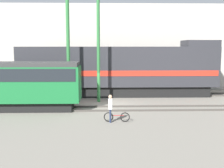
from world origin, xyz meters
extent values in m
plane|color=slate|center=(0.00, 0.00, 0.00)|extent=(120.00, 120.00, 0.00)
cube|color=#47423D|center=(0.00, -2.46, 0.07)|extent=(60.00, 0.07, 0.14)
cube|color=#47423D|center=(0.00, -1.03, 0.07)|extent=(60.00, 0.07, 0.14)
cube|color=#47423D|center=(0.00, 3.56, 0.07)|extent=(60.00, 0.07, 0.14)
cube|color=#47423D|center=(0.00, 4.99, 0.07)|extent=(60.00, 0.07, 0.14)
cube|color=#B7B2A8|center=(0.00, 11.04, 4.64)|extent=(31.55, 6.00, 9.28)
cube|color=black|center=(1.07, 4.28, 0.50)|extent=(17.17, 2.55, 1.00)
cube|color=#2D2D33|center=(1.07, 4.28, 2.85)|extent=(18.66, 3.00, 3.70)
cube|color=red|center=(1.07, 4.28, 2.30)|extent=(18.29, 3.04, 0.50)
cube|color=#2D2D33|center=(8.90, 4.28, 5.00)|extent=(3.00, 2.85, 0.60)
cube|color=black|center=(-6.60, -1.75, 0.35)|extent=(8.04, 2.00, 0.70)
cube|color=#196B33|center=(-6.60, -1.75, 1.99)|extent=(9.14, 2.50, 2.57)
cube|color=#1E2328|center=(-6.60, -1.75, 2.72)|extent=(8.77, 2.54, 0.90)
cube|color=#333333|center=(-6.60, -1.75, 3.42)|extent=(8.96, 2.38, 0.30)
torus|color=black|center=(1.08, -5.32, 0.30)|extent=(0.61, 0.10, 0.60)
torus|color=black|center=(0.04, -5.25, 0.30)|extent=(0.61, 0.10, 0.60)
cylinder|color=#B21E1E|center=(0.56, -5.29, 0.41)|extent=(0.88, 0.10, 0.04)
cylinder|color=#B21E1E|center=(0.19, -5.26, 0.44)|extent=(0.03, 0.03, 0.27)
cylinder|color=#262626|center=(1.08, -5.32, 0.65)|extent=(0.05, 0.44, 0.02)
cylinder|color=#232D4C|center=(0.16, -5.33, 0.43)|extent=(0.11, 0.11, 0.85)
cylinder|color=#232D4C|center=(0.15, -5.49, 0.43)|extent=(0.11, 0.11, 0.85)
cube|color=white|center=(0.16, -5.41, 1.18)|extent=(0.24, 0.37, 0.66)
sphere|color=tan|center=(0.16, -5.41, 1.63)|extent=(0.23, 0.23, 0.23)
cylinder|color=#2D7238|center=(-3.24, 1.26, 4.68)|extent=(0.29, 0.29, 9.37)
cylinder|color=#2D7238|center=(-0.71, 1.26, 4.88)|extent=(0.27, 0.27, 9.75)
camera|label=1|loc=(-0.20, -22.48, 4.69)|focal=45.00mm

